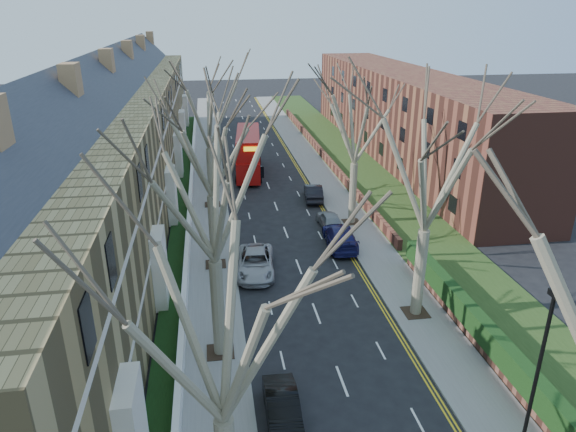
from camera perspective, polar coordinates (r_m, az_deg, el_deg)
name	(u,v)px	position (r m, az deg, el deg)	size (l,w,h in m)	color
ground	(360,427)	(23.88, 7.95, -22.24)	(240.00, 240.00, 0.00)	black
pavement_left	(208,171)	(57.68, -8.89, 4.99)	(3.00, 102.00, 0.12)	slate
pavement_right	(314,166)	(58.84, 2.91, 5.57)	(3.00, 102.00, 0.12)	slate
terrace_left	(120,142)	(49.20, -18.17, 7.85)	(9.70, 78.00, 13.60)	olive
flats_right	(401,113)	(64.66, 12.46, 11.06)	(13.97, 54.00, 10.00)	brown
wall_hedge_right	(505,359)	(27.38, 22.99, -14.43)	(0.70, 24.00, 1.80)	brown
front_wall_left	(191,190)	(49.93, -10.72, 2.87)	(0.30, 78.00, 1.00)	white
grass_verge_right	(352,164)	(59.87, 7.16, 5.80)	(6.00, 102.00, 0.06)	#233A15
lamp_post	(535,384)	(20.49, 25.76, -16.44)	(0.18, 0.50, 8.11)	black
tree_left_near	(217,309)	(14.45, -7.91, -10.18)	(9.80, 9.80, 13.73)	#766A54
tree_left_mid	(210,178)	(23.35, -8.64, 4.20)	(10.50, 10.50, 14.71)	#766A54
tree_left_far	(208,135)	(33.09, -8.86, 8.86)	(10.15, 10.15, 14.22)	#766A54
tree_left_dist	(206,100)	(44.83, -9.06, 12.64)	(10.50, 10.50, 14.71)	#766A54
tree_right_mid	(432,156)	(27.69, 15.73, 6.43)	(10.50, 10.50, 14.71)	#766A54
tree_right_far	(357,113)	(40.58, 7.65, 11.31)	(10.15, 10.15, 14.22)	#766A54
double_decker_bus	(248,154)	(55.82, -4.42, 6.90)	(3.40, 10.82, 4.46)	#A10E0B
car_left_mid	(283,409)	(23.47, -0.60, -20.70)	(1.42, 4.06, 1.34)	black
car_left_far	(256,263)	(34.80, -3.62, -5.19)	(2.45, 5.32, 1.48)	#9E9EA3
car_right_near	(340,236)	(38.73, 5.81, -2.26)	(2.19, 5.39, 1.57)	#171752
car_right_mid	(329,219)	(42.05, 4.63, -0.39)	(1.58, 3.93, 1.34)	gray
car_right_far	(313,192)	(48.07, 2.84, 2.64)	(1.55, 4.46, 1.47)	black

